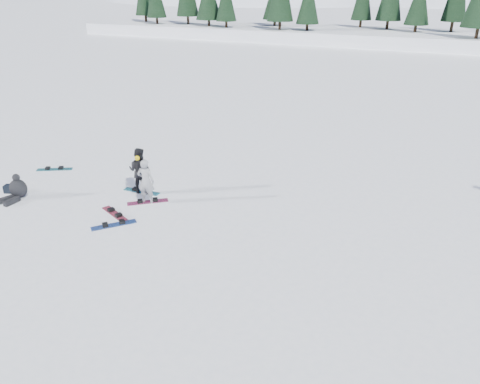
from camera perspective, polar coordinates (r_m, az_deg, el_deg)
name	(u,v)px	position (r m, az deg, el deg)	size (l,w,h in m)	color
ground	(155,228)	(15.88, -10.35, -4.38)	(420.00, 420.00, 0.00)	white
alpine_backdrop	(408,41)	(202.56, 19.75, 16.97)	(412.50, 227.00, 53.20)	white
snowboarder_woman	(146,181)	(17.39, -11.42, 1.33)	(0.70, 0.54, 1.85)	#A0A0A5
snowboarder_man	(140,170)	(18.33, -12.14, 2.59)	(0.87, 0.68, 1.80)	black
seated_rider	(17,189)	(19.50, -25.54, 0.32)	(0.78, 1.19, 0.96)	black
gear_bag	(11,189)	(20.24, -26.18, 0.36)	(0.45, 0.30, 0.30)	black
snowboard_woman	(148,202)	(17.74, -11.18, -1.20)	(1.50, 0.28, 0.03)	#9C2254
snowboard_man	(142,191)	(18.66, -11.90, 0.07)	(1.50, 0.28, 0.03)	teal
snowboard_loose_a	(114,225)	(16.37, -15.13, -3.89)	(1.50, 0.28, 0.03)	#1B3F97
snowboard_loose_c	(55,169)	(21.97, -21.67, 2.59)	(1.50, 0.28, 0.03)	#187887
snowboard_loose_b	(115,214)	(17.10, -14.99, -2.60)	(1.50, 0.28, 0.03)	#A0233A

